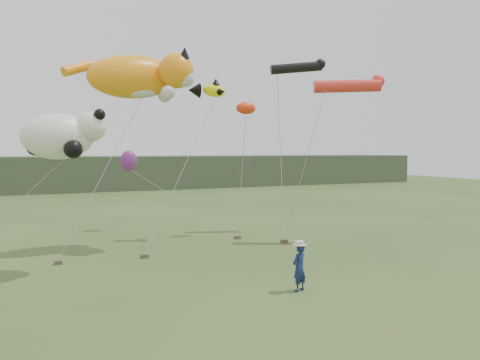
% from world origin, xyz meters
% --- Properties ---
extents(ground, '(120.00, 120.00, 0.00)m').
position_xyz_m(ground, '(0.00, 0.00, 0.00)').
color(ground, '#385123').
rests_on(ground, ground).
extents(headland, '(90.00, 13.00, 4.00)m').
position_xyz_m(headland, '(-3.11, 44.69, 1.92)').
color(headland, '#2D3D28').
rests_on(headland, ground).
extents(festival_attendant, '(0.69, 0.58, 1.59)m').
position_xyz_m(festival_attendant, '(0.84, -2.18, 0.80)').
color(festival_attendant, '#15224E').
rests_on(festival_attendant, ground).
extents(sandbag_anchors, '(15.18, 4.17, 0.16)m').
position_xyz_m(sandbag_anchors, '(-2.48, 5.09, 0.08)').
color(sandbag_anchors, brown).
rests_on(sandbag_anchors, ground).
extents(cat_kite, '(5.97, 3.19, 2.54)m').
position_xyz_m(cat_kite, '(-2.26, 7.14, 8.24)').
color(cat_kite, orange).
rests_on(cat_kite, ground).
extents(fish_kite, '(2.05, 1.37, 1.05)m').
position_xyz_m(fish_kite, '(1.41, 8.26, 7.91)').
color(fish_kite, '#FDFB0A').
rests_on(fish_kite, ground).
extents(tube_kites, '(3.96, 5.95, 2.46)m').
position_xyz_m(tube_kites, '(7.79, 6.21, 8.71)').
color(tube_kites, black).
rests_on(tube_kites, ground).
extents(panda_kite, '(3.09, 2.00, 1.92)m').
position_xyz_m(panda_kite, '(-6.09, 3.62, 5.27)').
color(panda_kite, white).
rests_on(panda_kite, ground).
extents(misc_kites, '(6.84, 4.77, 3.93)m').
position_xyz_m(misc_kites, '(0.31, 10.94, 5.26)').
color(misc_kites, red).
rests_on(misc_kites, ground).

